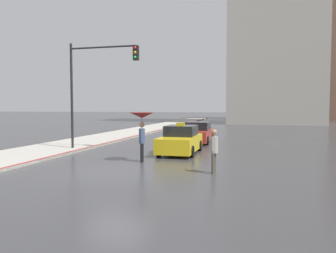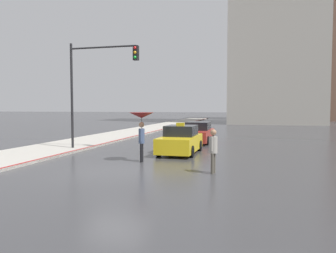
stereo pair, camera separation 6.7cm
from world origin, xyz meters
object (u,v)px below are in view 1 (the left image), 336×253
(sedan_red, at_px, (198,133))
(traffic_light, at_px, (96,75))
(taxi, at_px, (181,141))
(pedestrian_with_umbrella, at_px, (142,121))
(pedestrian_man, at_px, (214,147))

(sedan_red, xyz_separation_m, traffic_light, (-4.91, -5.92, 3.66))
(taxi, xyz_separation_m, sedan_red, (0.03, 5.71, -0.02))
(taxi, height_order, sedan_red, taxi)
(pedestrian_with_umbrella, bearing_deg, traffic_light, 41.78)
(pedestrian_man, bearing_deg, sedan_red, -157.64)
(pedestrian_with_umbrella, bearing_deg, taxi, -28.60)
(taxi, xyz_separation_m, pedestrian_with_umbrella, (-1.12, -3.23, 1.20))
(taxi, relative_size, traffic_light, 0.68)
(pedestrian_with_umbrella, xyz_separation_m, traffic_light, (-3.75, 3.01, 2.44))
(sedan_red, height_order, pedestrian_man, pedestrian_man)
(sedan_red, distance_m, pedestrian_man, 11.03)
(sedan_red, xyz_separation_m, pedestrian_man, (2.35, -10.78, 0.33))
(sedan_red, relative_size, pedestrian_with_umbrella, 2.03)
(taxi, height_order, pedestrian_with_umbrella, pedestrian_with_umbrella)
(pedestrian_man, relative_size, traffic_light, 0.27)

